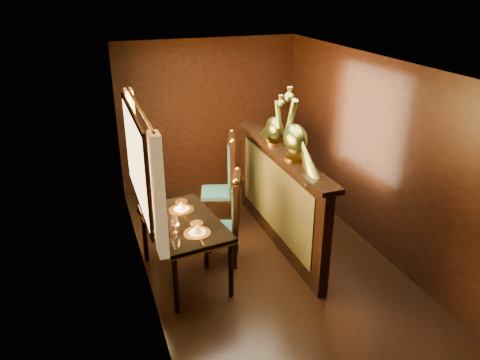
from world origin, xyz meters
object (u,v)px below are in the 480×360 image
Objects in this scene: chair_right at (226,179)px; chair_left at (231,216)px; dining_table at (184,227)px; peacock_left at (296,126)px; peacock_right at (275,118)px.

chair_left is at bearing -87.65° from chair_right.
chair_right is at bearing 43.64° from dining_table.
peacock_left reaches higher than peacock_right.
chair_right is at bearing 97.25° from chair_left.
peacock_left reaches higher than chair_right.
peacock_left reaches higher than chair_left.
peacock_left is at bearing -47.84° from chair_right.
chair_right reaches higher than chair_left.
dining_table is 1.66× the size of peacock_left.
chair_left is 1.38m from peacock_right.
chair_left is at bearing 167.02° from peacock_left.
chair_left is 1.77× the size of peacock_right.
chair_right is (0.24, 0.91, 0.09)m from chair_left.
peacock_left is 1.22× the size of peacock_right.
dining_table is 0.65m from chair_left.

